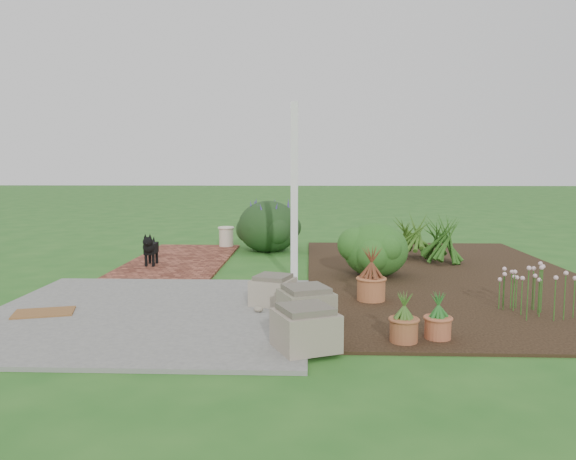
{
  "coord_description": "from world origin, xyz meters",
  "views": [
    {
      "loc": [
        0.51,
        -7.7,
        1.62
      ],
      "look_at": [
        0.2,
        0.4,
        0.7
      ],
      "focal_mm": 35.0,
      "sensor_mm": 36.0,
      "label": 1
    }
  ],
  "objects_px": {
    "cream_ceramic_urn": "(226,237)",
    "stone_trough_near": "(306,330)",
    "black_dog": "(151,248)",
    "evergreen_shrub": "(376,248)"
  },
  "relations": [
    {
      "from": "stone_trough_near",
      "to": "evergreen_shrub",
      "type": "height_order",
      "value": "evergreen_shrub"
    },
    {
      "from": "cream_ceramic_urn",
      "to": "stone_trough_near",
      "type": "bearing_deg",
      "value": -75.5
    },
    {
      "from": "cream_ceramic_urn",
      "to": "black_dog",
      "type": "bearing_deg",
      "value": -111.73
    },
    {
      "from": "stone_trough_near",
      "to": "black_dog",
      "type": "height_order",
      "value": "black_dog"
    },
    {
      "from": "black_dog",
      "to": "cream_ceramic_urn",
      "type": "bearing_deg",
      "value": 64.66
    },
    {
      "from": "stone_trough_near",
      "to": "evergreen_shrub",
      "type": "bearing_deg",
      "value": 73.67
    },
    {
      "from": "black_dog",
      "to": "evergreen_shrub",
      "type": "bearing_deg",
      "value": -13.8
    },
    {
      "from": "black_dog",
      "to": "evergreen_shrub",
      "type": "height_order",
      "value": "evergreen_shrub"
    },
    {
      "from": "stone_trough_near",
      "to": "evergreen_shrub",
      "type": "relative_size",
      "value": 0.52
    },
    {
      "from": "cream_ceramic_urn",
      "to": "evergreen_shrub",
      "type": "distance_m",
      "value": 3.88
    }
  ]
}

